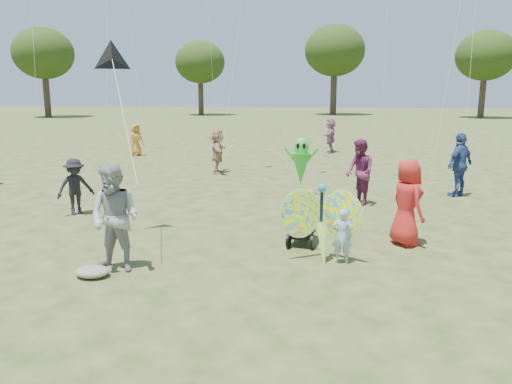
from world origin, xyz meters
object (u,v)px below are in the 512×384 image
crowd_d (218,151)px  crowd_c (460,165)px  crowd_e (360,172)px  alien_kite (301,163)px  crowd_j (330,135)px  crowd_g (136,140)px  butterfly_kite (322,224)px  crowd_b (75,187)px  adult_man (115,218)px  crowd_a (407,202)px  child_girl (342,236)px  jogging_stroller (302,214)px

crowd_d → crowd_c: bearing=-119.5°
crowd_e → alien_kite: bearing=-145.8°
crowd_j → alien_kite: bearing=0.4°
crowd_g → crowd_j: (9.20, 2.58, 0.09)m
crowd_j → butterfly_kite: size_ratio=0.98×
crowd_c → crowd_j: 10.77m
alien_kite → crowd_e: bearing=-31.2°
crowd_b → butterfly_kite: size_ratio=0.82×
crowd_c → crowd_g: bearing=-75.1°
crowd_b → crowd_d: 7.14m
crowd_j → butterfly_kite: crowd_j is taller
adult_man → crowd_d: adult_man is taller
adult_man → crowd_g: adult_man is taller
adult_man → crowd_d: bearing=102.7°
crowd_a → crowd_e: 3.66m
adult_man → crowd_g: (-5.39, 14.85, -0.19)m
child_girl → alien_kite: size_ratio=0.58×
crowd_j → crowd_a: bearing=10.9°
child_girl → crowd_j: bearing=-87.3°
crowd_c → crowd_g: 14.95m
crowd_e → butterfly_kite: 4.91m
crowd_a → crowd_g: bearing=14.5°
adult_man → jogging_stroller: (3.13, 2.05, -0.34)m
crowd_b → crowd_g: size_ratio=0.94×
crowd_b → butterfly_kite: butterfly_kite is taller
child_girl → butterfly_kite: butterfly_kite is taller
adult_man → crowd_c: bearing=54.4°
crowd_c → butterfly_kite: bearing=13.0°
crowd_e → child_girl: bearing=-31.6°
adult_man → alien_kite: 7.41m
crowd_d → crowd_e: bearing=-140.8°
jogging_stroller → crowd_j: bearing=98.6°
jogging_stroller → crowd_d: bearing=124.3°
crowd_b → jogging_stroller: 6.02m
crowd_c → jogging_stroller: 6.85m
crowd_c → crowd_d: (-7.98, 3.15, -0.12)m
child_girl → butterfly_kite: size_ratio=0.58×
adult_man → crowd_c: size_ratio=1.00×
jogging_stroller → alien_kite: bearing=104.4°
crowd_b → crowd_j: (6.48, 13.75, 0.14)m
crowd_e → crowd_j: crowd_e is taller
crowd_d → crowd_g: crowd_d is taller
crowd_g → jogging_stroller: crowd_g is taller
crowd_a → jogging_stroller: bearing=69.3°
child_girl → adult_man: adult_man is taller
child_girl → crowd_e: (0.61, 4.89, 0.39)m
child_girl → crowd_j: crowd_j is taller
butterfly_kite → adult_man: bearing=-164.1°
adult_man → jogging_stroller: bearing=43.4°
crowd_e → crowd_j: 11.62m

